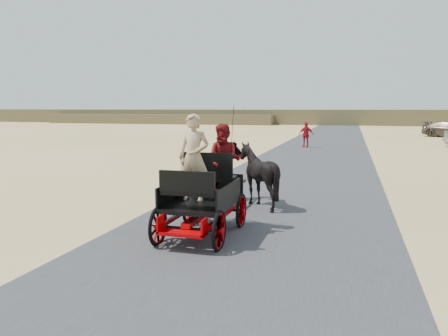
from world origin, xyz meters
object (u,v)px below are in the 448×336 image
(carriage, at_px, (203,218))
(horse_right, at_px, (258,175))
(horse_left, at_px, (219,173))
(pedestrian, at_px, (306,135))

(carriage, relative_size, horse_right, 1.41)
(carriage, xyz_separation_m, horse_left, (-0.55, 3.00, 0.49))
(horse_left, height_order, horse_right, horse_right)
(carriage, xyz_separation_m, horse_right, (0.55, 3.00, 0.49))
(horse_left, bearing_deg, pedestrian, -91.67)
(horse_left, xyz_separation_m, pedestrian, (0.54, 18.39, 0.02))
(carriage, xyz_separation_m, pedestrian, (-0.01, 21.39, 0.50))
(horse_left, distance_m, horse_right, 1.10)
(pedestrian, bearing_deg, horse_left, 63.85)
(carriage, height_order, horse_left, horse_left)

